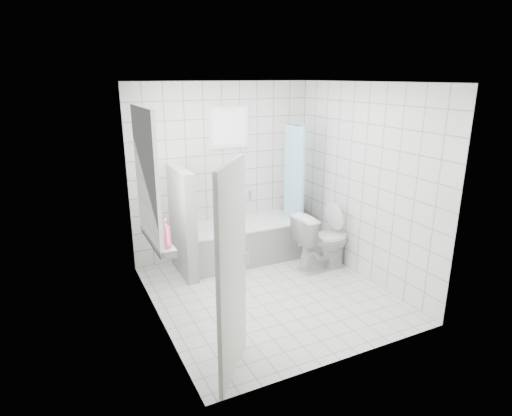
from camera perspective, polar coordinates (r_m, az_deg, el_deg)
ground at (r=5.59m, az=1.79°, el=-11.29°), size 3.00×3.00×0.00m
ceiling at (r=4.91m, az=2.08°, el=16.44°), size 3.00×3.00×0.00m
wall_back at (r=6.42m, az=-4.38°, el=4.88°), size 2.80×0.02×2.60m
wall_front at (r=3.90m, az=12.32°, el=-3.67°), size 2.80×0.02×2.60m
wall_left at (r=4.63m, az=-13.57°, el=-0.42°), size 0.02×3.00×2.60m
wall_right at (r=5.87m, az=14.11°, el=3.23°), size 0.02×3.00×2.60m
window_left at (r=4.85m, az=-14.10°, el=4.00°), size 0.01×0.90×1.40m
window_back at (r=6.31m, az=-3.51°, el=10.67°), size 0.50×0.01×0.50m
window_sill at (r=5.07m, az=-13.00°, el=-4.10°), size 0.18×1.02×0.08m
door at (r=3.81m, az=-3.21°, el=-8.74°), size 0.54×0.65×2.00m
bathtub at (r=6.43m, az=-1.87°, el=-4.46°), size 1.70×0.77×0.58m
partition_wall at (r=5.94m, az=-9.79°, el=-1.87°), size 0.15×0.85×1.50m
tiled_ledge at (r=7.08m, az=4.64°, el=-2.58°), size 0.40×0.24×0.55m
toilet at (r=6.17m, az=8.85°, el=-4.35°), size 0.84×0.50×0.84m
curtain_rod at (r=6.35m, az=4.70°, el=11.15°), size 0.02×0.80×0.02m
shower_curtain at (r=6.40m, az=5.10°, el=2.99°), size 0.14×0.48×1.78m
tub_faucet at (r=6.58m, az=-2.32°, el=1.18°), size 0.18×0.06×0.06m
sill_bottles at (r=4.88m, az=-12.59°, el=-2.91°), size 0.16×0.82×0.31m
ledge_bottles at (r=6.95m, az=5.01°, el=0.46°), size 0.17×0.16×0.28m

